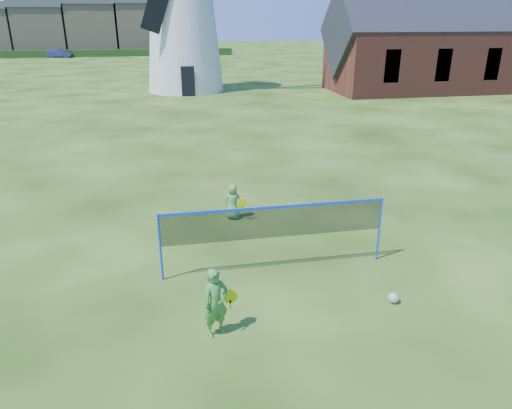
{
  "coord_description": "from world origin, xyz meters",
  "views": [
    {
      "loc": [
        -1.63,
        -9.01,
        5.35
      ],
      "look_at": [
        0.2,
        0.5,
        1.5
      ],
      "focal_mm": 33.07,
      "sensor_mm": 36.0,
      "label": 1
    }
  ],
  "objects_px": {
    "badminton_net": "(275,223)",
    "player_boy": "(233,202)",
    "chapel": "(422,46)",
    "player_girl": "(216,303)",
    "windmill": "(182,7)",
    "play_ball": "(394,298)",
    "car_right": "(60,53)"
  },
  "relations": [
    {
      "from": "player_girl",
      "to": "player_boy",
      "type": "height_order",
      "value": "player_girl"
    },
    {
      "from": "chapel",
      "to": "car_right",
      "type": "xyz_separation_m",
      "value": [
        -33.74,
        39.94,
        -2.76
      ]
    },
    {
      "from": "badminton_net",
      "to": "player_girl",
      "type": "height_order",
      "value": "badminton_net"
    },
    {
      "from": "badminton_net",
      "to": "play_ball",
      "type": "distance_m",
      "value": 2.92
    },
    {
      "from": "player_boy",
      "to": "player_girl",
      "type": "bearing_deg",
      "value": 99.59
    },
    {
      "from": "windmill",
      "to": "car_right",
      "type": "height_order",
      "value": "windmill"
    },
    {
      "from": "badminton_net",
      "to": "car_right",
      "type": "height_order",
      "value": "badminton_net"
    },
    {
      "from": "badminton_net",
      "to": "player_boy",
      "type": "height_order",
      "value": "badminton_net"
    },
    {
      "from": "badminton_net",
      "to": "play_ball",
      "type": "xyz_separation_m",
      "value": [
        2.06,
        -1.8,
        -1.03
      ]
    },
    {
      "from": "player_boy",
      "to": "play_ball",
      "type": "xyz_separation_m",
      "value": [
        2.54,
        -4.87,
        -0.4
      ]
    },
    {
      "from": "player_boy",
      "to": "car_right",
      "type": "distance_m",
      "value": 64.3
    },
    {
      "from": "chapel",
      "to": "car_right",
      "type": "bearing_deg",
      "value": 130.19
    },
    {
      "from": "windmill",
      "to": "player_boy",
      "type": "relative_size",
      "value": 17.7
    },
    {
      "from": "chapel",
      "to": "player_boy",
      "type": "distance_m",
      "value": 28.73
    },
    {
      "from": "badminton_net",
      "to": "player_boy",
      "type": "relative_size",
      "value": 4.96
    },
    {
      "from": "chapel",
      "to": "player_girl",
      "type": "height_order",
      "value": "chapel"
    },
    {
      "from": "chapel",
      "to": "player_girl",
      "type": "bearing_deg",
      "value": -124.42
    },
    {
      "from": "windmill",
      "to": "chapel",
      "type": "relative_size",
      "value": 1.29
    },
    {
      "from": "player_girl",
      "to": "play_ball",
      "type": "bearing_deg",
      "value": -18.2
    },
    {
      "from": "chapel",
      "to": "windmill",
      "type": "bearing_deg",
      "value": 169.39
    },
    {
      "from": "windmill",
      "to": "car_right",
      "type": "bearing_deg",
      "value": 113.6
    },
    {
      "from": "windmill",
      "to": "chapel",
      "type": "distance_m",
      "value": 18.27
    },
    {
      "from": "chapel",
      "to": "badminton_net",
      "type": "height_order",
      "value": "chapel"
    },
    {
      "from": "chapel",
      "to": "player_girl",
      "type": "relative_size",
      "value": 10.67
    },
    {
      "from": "chapel",
      "to": "play_ball",
      "type": "relative_size",
      "value": 63.65
    },
    {
      "from": "player_boy",
      "to": "car_right",
      "type": "xyz_separation_m",
      "value": [
        -15.93,
        62.3,
        0.06
      ]
    },
    {
      "from": "player_girl",
      "to": "player_boy",
      "type": "bearing_deg",
      "value": 55.07
    },
    {
      "from": "windmill",
      "to": "badminton_net",
      "type": "distance_m",
      "value": 29.18
    },
    {
      "from": "windmill",
      "to": "player_boy",
      "type": "bearing_deg",
      "value": -90.15
    },
    {
      "from": "windmill",
      "to": "badminton_net",
      "type": "xyz_separation_m",
      "value": [
        0.42,
        -28.76,
        -4.93
      ]
    },
    {
      "from": "windmill",
      "to": "player_boy",
      "type": "distance_m",
      "value": 26.28
    },
    {
      "from": "windmill",
      "to": "badminton_net",
      "type": "bearing_deg",
      "value": -89.17
    }
  ]
}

